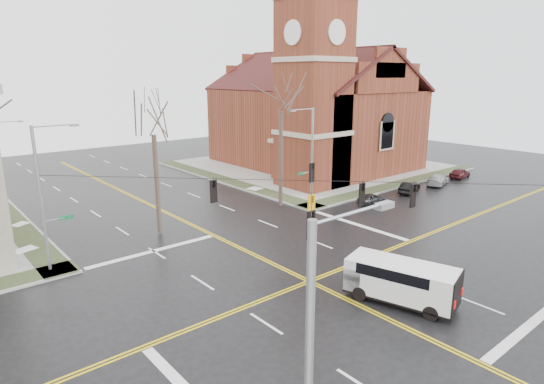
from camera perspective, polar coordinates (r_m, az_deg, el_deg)
ground at (r=27.78m, az=4.73°, el=-11.12°), size 120.00×120.00×0.00m
sidewalks at (r=27.75m, az=4.73°, el=-10.98°), size 80.00×80.00×0.17m
road_markings at (r=27.78m, az=4.73°, el=-11.11°), size 100.00×100.00×0.01m
church at (r=60.20m, az=5.16°, el=11.06°), size 24.28×27.48×27.50m
signal_pole_ne at (r=41.80m, az=4.87°, el=4.75°), size 2.75×0.22×9.00m
signal_pole_nw at (r=30.71m, az=-26.74°, el=-0.34°), size 2.75×0.22×9.00m
span_wires at (r=25.72m, az=5.01°, el=1.43°), size 23.02×23.02×0.03m
traffic_signals at (r=25.45m, az=6.04°, el=-0.48°), size 8.21×8.26×1.30m
streetlight_north_a at (r=46.84m, az=-30.73°, el=3.22°), size 2.30×0.20×8.00m
cargo_van at (r=25.88m, az=15.40°, el=-10.42°), size 3.84×6.24×2.23m
parked_car_a at (r=44.35m, az=12.34°, el=-0.81°), size 3.18×1.40×1.06m
parked_car_b at (r=49.42m, az=16.85°, el=0.53°), size 3.75×2.15×1.17m
parked_car_c at (r=54.16m, az=20.09°, el=1.47°), size 4.48×2.75×1.21m
parked_car_d at (r=58.80m, az=22.51°, el=2.23°), size 3.72×1.83×1.22m
tree_nw_near at (r=34.83m, az=-14.67°, el=7.77°), size 4.00×4.00×11.32m
tree_ne at (r=40.99m, az=1.13°, el=10.90°), size 4.00×4.00×13.04m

